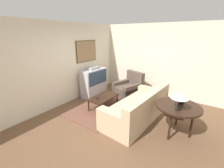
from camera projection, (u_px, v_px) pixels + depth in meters
name	position (u px, v px, depth m)	size (l,w,h in m)	color
ground_plane	(117.00, 121.00, 4.21)	(12.00, 12.00, 0.00)	brown
wall_back	(64.00, 64.00, 4.95)	(12.00, 0.10, 2.70)	beige
wall_right	(154.00, 60.00, 5.81)	(0.06, 12.00, 2.70)	beige
area_rug	(101.00, 108.00, 4.91)	(2.13, 1.50, 0.01)	brown
tv	(94.00, 82.00, 5.81)	(1.09, 0.45, 1.14)	#B7B7BC
couch	(138.00, 109.00, 4.21)	(2.34, 1.08, 0.86)	#CCB289
armchair	(129.00, 89.00, 5.85)	(1.16, 1.07, 0.92)	brown
coffee_table	(103.00, 98.00, 4.84)	(1.01, 0.56, 0.40)	black
console_table	(178.00, 108.00, 3.50)	(1.02, 1.02, 0.73)	black
table_lamp	(180.00, 95.00, 3.20)	(0.38, 0.38, 0.44)	black
mantel_clock	(182.00, 100.00, 3.57)	(0.16, 0.10, 0.19)	black
remote	(97.00, 98.00, 4.66)	(0.11, 0.16, 0.02)	black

